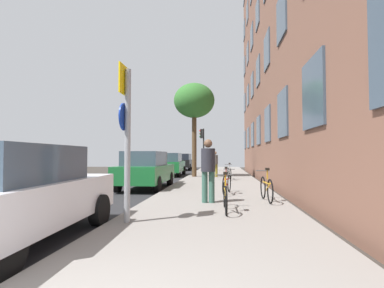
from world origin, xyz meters
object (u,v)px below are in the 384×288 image
at_px(tree_near, 194,102).
at_px(bicycle_2, 227,183).
at_px(car_2, 170,164).
at_px(traffic_light, 202,142).
at_px(pedestrian_1, 215,162).
at_px(pedestrian_0, 208,166).
at_px(sign_post, 126,130).
at_px(car_3, 182,162).
at_px(bicycle_3, 229,173).
at_px(bicycle_1, 266,188).
at_px(car_1, 146,169).
at_px(bicycle_0, 225,196).
at_px(car_0, 17,193).

distance_m(tree_near, bicycle_2, 9.70).
distance_m(bicycle_2, car_2, 11.34).
relative_size(traffic_light, pedestrian_1, 2.30).
bearing_deg(pedestrian_0, car_2, 104.82).
xyz_separation_m(sign_post, bicycle_2, (2.08, 4.73, -1.48)).
xyz_separation_m(pedestrian_1, car_3, (-3.49, 10.75, -0.19)).
height_order(bicycle_3, car_2, car_2).
bearing_deg(pedestrian_1, sign_post, -96.44).
bearing_deg(car_3, bicycle_1, -75.72).
distance_m(bicycle_2, car_1, 4.19).
relative_size(bicycle_0, pedestrian_0, 0.96).
height_order(bicycle_1, car_3, car_3).
xyz_separation_m(tree_near, bicycle_1, (3.07, -10.03, -4.41)).
xyz_separation_m(bicycle_3, car_3, (-4.34, 12.75, 0.36)).
bearing_deg(pedestrian_0, car_0, -126.18).
relative_size(traffic_light, bicycle_0, 2.12).
height_order(bicycle_2, pedestrian_0, pedestrian_0).
distance_m(sign_post, car_1, 7.26).
xyz_separation_m(bicycle_0, car_0, (-3.39, -2.71, 0.35)).
xyz_separation_m(pedestrian_0, car_1, (-2.93, 4.35, -0.31)).
xyz_separation_m(car_1, car_3, (-0.63, 16.67, -0.00)).
distance_m(bicycle_1, bicycle_2, 1.97).
xyz_separation_m(bicycle_0, bicycle_3, (0.31, 9.54, -0.01)).
bearing_deg(bicycle_2, bicycle_1, -55.04).
xyz_separation_m(bicycle_1, car_0, (-4.60, -4.41, 0.34)).
bearing_deg(tree_near, bicycle_3, -45.37).
xyz_separation_m(bicycle_2, car_2, (-3.91, 10.64, 0.35)).
xyz_separation_m(sign_post, pedestrian_0, (1.52, 2.68, -0.82)).
bearing_deg(bicycle_3, car_2, 133.15).
relative_size(bicycle_3, pedestrian_1, 1.03).
height_order(tree_near, pedestrian_0, tree_near).
xyz_separation_m(bicycle_1, bicycle_2, (-1.13, 1.61, -0.01)).
height_order(pedestrian_1, car_2, pedestrian_1).
bearing_deg(car_2, sign_post, -83.20).
relative_size(sign_post, car_1, 0.72).
distance_m(tree_near, car_3, 11.52).
xyz_separation_m(tree_near, bicycle_3, (2.16, -2.19, -4.43)).
height_order(tree_near, car_0, tree_near).
xyz_separation_m(bicycle_1, car_2, (-5.04, 12.25, 0.34)).
xyz_separation_m(bicycle_3, car_1, (-3.71, -3.92, 0.36)).
bearing_deg(bicycle_3, car_0, -106.77).
relative_size(car_1, car_3, 1.09).
distance_m(sign_post, car_3, 23.82).
bearing_deg(car_2, bicycle_0, -74.66).
height_order(sign_post, tree_near, tree_near).
bearing_deg(bicycle_0, car_3, 100.25).
bearing_deg(car_0, car_1, 90.12).
relative_size(bicycle_0, pedestrian_1, 1.08).
height_order(tree_near, car_2, tree_near).
distance_m(traffic_light, tree_near, 7.35).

